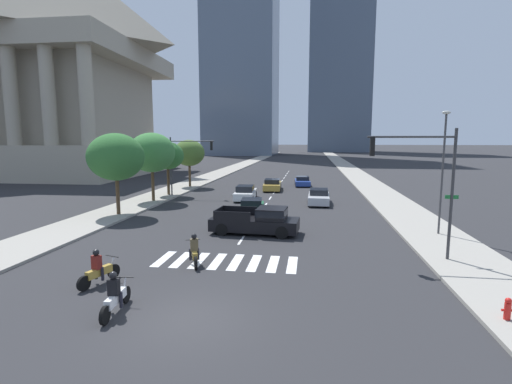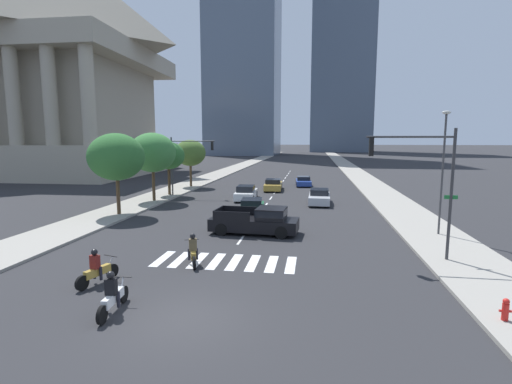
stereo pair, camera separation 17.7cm
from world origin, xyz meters
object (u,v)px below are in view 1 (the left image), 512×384
object	(u,v)px
sedan_gold_1	(272,185)
fire_hydrant	(508,308)
motorcycle_trailing	(115,297)
street_tree_fourth	(189,153)
traffic_signal_far	(187,155)
sedan_green_2	(252,208)
street_tree_third	(168,156)
motorcycle_third	(194,252)
street_lamp_east	(443,164)
pickup_truck	(259,221)
street_tree_second	(152,153)
sedan_white_0	(245,193)
sedan_blue_4	(302,181)
motorcycle_lead	(99,270)
sedan_silver_3	(319,197)
street_tree_nearest	(116,157)
traffic_signal_near	(422,171)

from	to	relation	value
sedan_gold_1	fire_hydrant	size ratio (longest dim) A/B	6.76
motorcycle_trailing	street_tree_fourth	world-z (taller)	street_tree_fourth
traffic_signal_far	street_tree_fourth	bearing A→B (deg)	106.21
sedan_green_2	motorcycle_trailing	bearing A→B (deg)	167.60
sedan_gold_1	street_tree_third	bearing A→B (deg)	117.76
motorcycle_third	street_lamp_east	distance (m)	15.41
motorcycle_trailing	pickup_truck	xyz separation A→B (m)	(3.32, 11.43, 0.23)
traffic_signal_far	street_tree_second	world-z (taller)	street_tree_second
sedan_white_0	sedan_blue_4	world-z (taller)	sedan_white_0
sedan_blue_4	traffic_signal_far	bearing A→B (deg)	-50.48
motorcycle_lead	motorcycle_third	world-z (taller)	same
motorcycle_lead	sedan_white_0	distance (m)	22.38
pickup_truck	sedan_silver_3	xyz separation A→B (m)	(3.91, 11.73, -0.19)
street_tree_second	pickup_truck	bearing A→B (deg)	-42.70
street_tree_fourth	sedan_green_2	bearing A→B (deg)	-57.77
motorcycle_third	sedan_gold_1	xyz separation A→B (m)	(1.04, 26.52, 0.02)
sedan_white_0	motorcycle_lead	bearing A→B (deg)	172.00
fire_hydrant	sedan_gold_1	bearing A→B (deg)	108.96
sedan_silver_3	street_tree_fourth	distance (m)	18.46
motorcycle_trailing	traffic_signal_far	bearing A→B (deg)	8.75
fire_hydrant	traffic_signal_far	bearing A→B (deg)	127.15
motorcycle_third	sedan_green_2	size ratio (longest dim) A/B	0.48
sedan_silver_3	fire_hydrant	distance (m)	22.78
motorcycle_trailing	motorcycle_third	world-z (taller)	same
traffic_signal_far	sedan_white_0	bearing A→B (deg)	-10.34
sedan_blue_4	street_tree_nearest	distance (m)	25.41
fire_hydrant	street_lamp_east	size ratio (longest dim) A/B	0.10
traffic_signal_far	motorcycle_lead	bearing A→B (deg)	-80.25
motorcycle_lead	fire_hydrant	distance (m)	14.71
street_tree_fourth	pickup_truck	bearing A→B (deg)	-62.01
motorcycle_lead	traffic_signal_near	world-z (taller)	traffic_signal_near
pickup_truck	traffic_signal_near	xyz separation A→B (m)	(8.26, -4.13, 3.54)
street_tree_fourth	sedan_silver_3	bearing A→B (deg)	-32.38
motorcycle_lead	fire_hydrant	world-z (taller)	motorcycle_lead
motorcycle_lead	motorcycle_third	distance (m)	4.28
sedan_green_2	street_tree_third	bearing A→B (deg)	42.86
sedan_green_2	street_tree_second	bearing A→B (deg)	57.68
street_tree_nearest	street_tree_fourth	distance (m)	17.48
street_tree_nearest	motorcycle_trailing	bearing A→B (deg)	-62.35
sedan_white_0	street_tree_third	distance (m)	9.09
sedan_white_0	traffic_signal_near	bearing A→B (deg)	-149.07
sedan_white_0	sedan_silver_3	bearing A→B (deg)	-103.73
sedan_green_2	street_tree_third	world-z (taller)	street_tree_third
motorcycle_third	street_tree_third	bearing A→B (deg)	2.34
fire_hydrant	motorcycle_trailing	bearing A→B (deg)	-175.25
sedan_green_2	street_tree_fourth	distance (m)	19.31
motorcycle_third	sedan_silver_3	bearing A→B (deg)	-40.66
sedan_silver_3	street_tree_second	size ratio (longest dim) A/B	0.73
traffic_signal_near	motorcycle_lead	bearing A→B (deg)	20.27
sedan_green_2	street_tree_fourth	size ratio (longest dim) A/B	0.78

